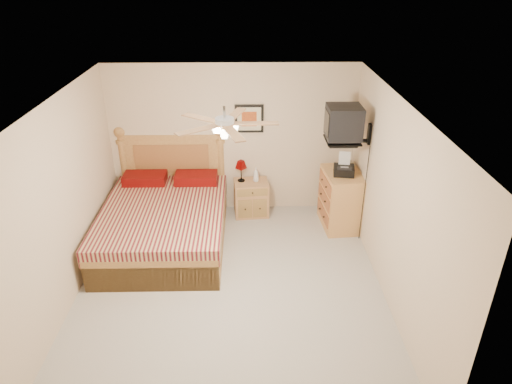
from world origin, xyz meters
TOP-DOWN VIEW (x-y plane):
  - floor at (0.00, 0.00)m, footprint 4.50×4.50m
  - ceiling at (0.00, 0.00)m, footprint 4.00×4.50m
  - wall_back at (0.00, 2.25)m, footprint 4.00×0.04m
  - wall_front at (0.00, -2.25)m, footprint 4.00×0.04m
  - wall_left at (-2.00, 0.00)m, footprint 0.04×4.50m
  - wall_right at (2.00, 0.00)m, footprint 0.04×4.50m
  - bed at (-1.02, 1.12)m, footprint 1.76×2.31m
  - nightstand at (0.29, 2.00)m, footprint 0.59×0.47m
  - table_lamp at (0.13, 2.05)m, footprint 0.21×0.21m
  - lotion_bottle at (0.37, 2.03)m, footprint 0.10×0.10m
  - framed_picture at (0.27, 2.23)m, footprint 0.46×0.04m
  - dresser at (1.73, 1.61)m, footprint 0.62×0.84m
  - fax_machine at (1.72, 1.56)m, footprint 0.36×0.37m
  - magazine_lower at (1.74, 1.88)m, footprint 0.24×0.29m
  - magazine_upper at (1.74, 1.90)m, footprint 0.24×0.29m
  - wall_tv at (1.75, 1.34)m, footprint 0.56×0.46m
  - ceiling_fan at (0.00, -0.20)m, footprint 1.14×1.14m

SIDE VIEW (x-z plane):
  - floor at x=0.00m, z-range 0.00..0.00m
  - nightstand at x=0.29m, z-range 0.00..0.61m
  - dresser at x=1.73m, z-range 0.00..0.94m
  - lotion_bottle at x=0.37m, z-range 0.61..0.85m
  - bed at x=-1.02m, z-range 0.00..1.50m
  - table_lamp at x=0.13m, z-range 0.61..0.97m
  - magazine_lower at x=1.74m, z-range 0.94..0.96m
  - magazine_upper at x=1.74m, z-range 0.96..0.98m
  - fax_machine at x=1.72m, z-range 0.94..1.27m
  - wall_back at x=0.00m, z-range 0.00..2.50m
  - wall_front at x=0.00m, z-range 0.00..2.50m
  - wall_left at x=-2.00m, z-range 0.00..2.50m
  - wall_right at x=2.00m, z-range 0.00..2.50m
  - framed_picture at x=0.27m, z-range 1.39..1.85m
  - wall_tv at x=1.75m, z-range 1.52..2.10m
  - ceiling_fan at x=0.00m, z-range 2.22..2.50m
  - ceiling at x=0.00m, z-range 2.48..2.52m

